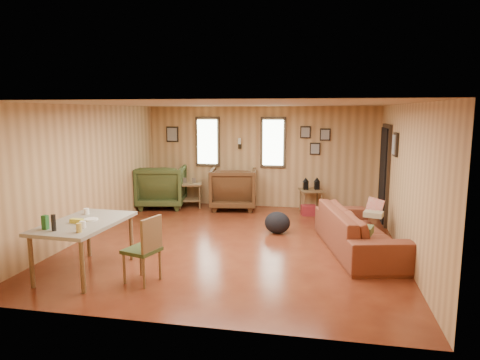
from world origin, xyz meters
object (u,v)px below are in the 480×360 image
(recliner_brown, at_px, (233,186))
(recliner_green, at_px, (162,184))
(dining_table, at_px, (84,226))
(side_table, at_px, (311,188))
(sofa, at_px, (359,223))
(end_table, at_px, (190,191))

(recliner_brown, xyz_separation_m, recliner_green, (-1.72, -0.15, 0.02))
(recliner_brown, xyz_separation_m, dining_table, (-1.23, -4.39, 0.15))
(side_table, bearing_deg, dining_table, -124.35)
(side_table, bearing_deg, sofa, -72.39)
(dining_table, bearing_deg, sofa, 26.78)
(recliner_green, height_order, dining_table, recliner_green)
(side_table, xyz_separation_m, dining_table, (-3.03, -4.43, 0.14))
(sofa, height_order, side_table, sofa)
(recliner_green, bearing_deg, dining_table, 85.93)
(recliner_green, relative_size, dining_table, 0.73)
(recliner_brown, height_order, recliner_green, recliner_green)
(sofa, distance_m, side_table, 2.83)
(recliner_green, distance_m, end_table, 0.68)
(recliner_green, height_order, end_table, recliner_green)
(recliner_green, bearing_deg, side_table, 172.40)
(end_table, bearing_deg, sofa, -35.29)
(dining_table, bearing_deg, recliner_brown, 77.09)
(recliner_brown, relative_size, side_table, 1.35)
(end_table, bearing_deg, dining_table, -92.04)
(sofa, distance_m, recliner_green, 5.05)
(sofa, xyz_separation_m, side_table, (-0.86, 2.70, 0.07))
(sofa, height_order, recliner_brown, recliner_brown)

